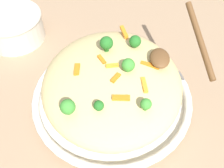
# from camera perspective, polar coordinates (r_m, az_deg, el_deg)

# --- Properties ---
(ground_plane) EXTENTS (2.40, 2.40, 0.00)m
(ground_plane) POSITION_cam_1_polar(r_m,az_deg,el_deg) (0.59, 0.00, -4.12)
(ground_plane) COLOR #9E7F60
(serving_bowl) EXTENTS (0.35, 0.35, 0.04)m
(serving_bowl) POSITION_cam_1_polar(r_m,az_deg,el_deg) (0.57, 0.00, -2.98)
(serving_bowl) COLOR white
(serving_bowl) RESTS_ON ground_plane
(pasta_mound) EXTENTS (0.31, 0.29, 0.08)m
(pasta_mound) POSITION_cam_1_polar(r_m,az_deg,el_deg) (0.53, 0.00, 0.41)
(pasta_mound) COLOR #D1BA7A
(pasta_mound) RESTS_ON serving_bowl
(carrot_piece_0) EXTENTS (0.03, 0.02, 0.01)m
(carrot_piece_0) POSITION_cam_1_polar(r_m,az_deg,el_deg) (0.52, -2.30, 5.48)
(carrot_piece_0) COLOR orange
(carrot_piece_0) RESTS_ON pasta_mound
(carrot_piece_1) EXTENTS (0.02, 0.04, 0.01)m
(carrot_piece_1) POSITION_cam_1_polar(r_m,az_deg,el_deg) (0.52, 8.47, 4.16)
(carrot_piece_1) COLOR orange
(carrot_piece_1) RESTS_ON pasta_mound
(carrot_piece_2) EXTENTS (0.02, 0.02, 0.01)m
(carrot_piece_2) POSITION_cam_1_polar(r_m,az_deg,el_deg) (0.49, 0.82, 1.32)
(carrot_piece_2) COLOR orange
(carrot_piece_2) RESTS_ON pasta_mound
(carrot_piece_3) EXTENTS (0.04, 0.01, 0.01)m
(carrot_piece_3) POSITION_cam_1_polar(r_m,az_deg,el_deg) (0.48, 7.21, -0.19)
(carrot_piece_3) COLOR orange
(carrot_piece_3) RESTS_ON pasta_mound
(carrot_piece_4) EXTENTS (0.04, 0.02, 0.01)m
(carrot_piece_4) POSITION_cam_1_polar(r_m,az_deg,el_deg) (0.59, 2.68, 11.53)
(carrot_piece_4) COLOR orange
(carrot_piece_4) RESTS_ON pasta_mound
(carrot_piece_5) EXTENTS (0.01, 0.03, 0.01)m
(carrot_piece_5) POSITION_cam_1_polar(r_m,az_deg,el_deg) (0.46, 2.01, -3.15)
(carrot_piece_5) COLOR orange
(carrot_piece_5) RESTS_ON pasta_mound
(carrot_piece_6) EXTENTS (0.01, 0.03, 0.01)m
(carrot_piece_6) POSITION_cam_1_polar(r_m,az_deg,el_deg) (0.51, 0.51, 4.04)
(carrot_piece_6) COLOR orange
(carrot_piece_6) RESTS_ON pasta_mound
(carrot_piece_7) EXTENTS (0.03, 0.01, 0.01)m
(carrot_piece_7) POSITION_cam_1_polar(r_m,az_deg,el_deg) (0.51, -7.84, 2.82)
(carrot_piece_7) COLOR orange
(carrot_piece_7) RESTS_ON pasta_mound
(broccoli_floret_0) EXTENTS (0.02, 0.02, 0.02)m
(broccoli_floret_0) POSITION_cam_1_polar(r_m,az_deg,el_deg) (0.44, -2.95, -4.85)
(broccoli_floret_0) COLOR #205B1C
(broccoli_floret_0) RESTS_ON pasta_mound
(broccoli_floret_1) EXTENTS (0.02, 0.02, 0.03)m
(broccoli_floret_1) POSITION_cam_1_polar(r_m,az_deg,el_deg) (0.44, 7.57, -4.49)
(broccoli_floret_1) COLOR #377928
(broccoli_floret_1) RESTS_ON pasta_mound
(broccoli_floret_2) EXTENTS (0.03, 0.03, 0.04)m
(broccoli_floret_2) POSITION_cam_1_polar(r_m,az_deg,el_deg) (0.53, -1.25, 9.04)
(broccoli_floret_2) COLOR #205B1C
(broccoli_floret_2) RESTS_ON pasta_mound
(broccoli_floret_3) EXTENTS (0.03, 0.03, 0.03)m
(broccoli_floret_3) POSITION_cam_1_polar(r_m,az_deg,el_deg) (0.44, -9.82, -5.07)
(broccoli_floret_3) COLOR #377928
(broccoli_floret_3) RESTS_ON pasta_mound
(broccoli_floret_4) EXTENTS (0.03, 0.03, 0.03)m
(broccoli_floret_4) POSITION_cam_1_polar(r_m,az_deg,el_deg) (0.49, 3.63, 4.16)
(broccoli_floret_4) COLOR #377928
(broccoli_floret_4) RESTS_ON pasta_mound
(broccoli_floret_5) EXTENTS (0.03, 0.03, 0.03)m
(broccoli_floret_5) POSITION_cam_1_polar(r_m,az_deg,el_deg) (0.55, 5.16, 9.41)
(broccoli_floret_5) COLOR #205B1C
(broccoli_floret_5) RESTS_ON pasta_mound
(serving_spoon) EXTENTS (0.16, 0.12, 0.08)m
(serving_spoon) POSITION_cam_1_polar(r_m,az_deg,el_deg) (0.53, 13.78, 7.06)
(serving_spoon) COLOR brown
(serving_spoon) RESTS_ON pasta_mound
(companion_bowl) EXTENTS (0.16, 0.16, 0.08)m
(companion_bowl) POSITION_cam_1_polar(r_m,az_deg,el_deg) (0.76, -21.18, 12.09)
(companion_bowl) COLOR beige
(companion_bowl) RESTS_ON ground_plane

